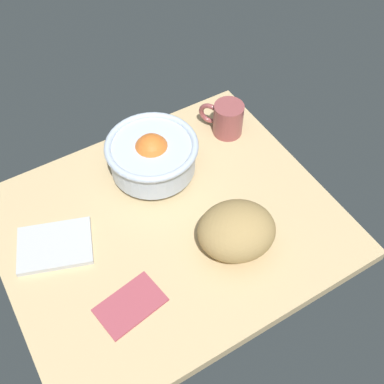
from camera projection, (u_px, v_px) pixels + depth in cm
name	position (u px, v px, depth cm)	size (l,w,h in cm)	color
ground_plane	(169.00, 226.00, 105.11)	(70.92, 59.82, 3.00)	#D2B37F
fruit_bowl	(152.00, 154.00, 107.98)	(21.16, 21.16, 11.17)	silver
bread_loaf	(237.00, 231.00, 96.54)	(16.09, 14.06, 10.19)	tan
napkin_folded	(130.00, 304.00, 91.63)	(12.79, 8.08, 1.00)	#AC4653
napkin_spare	(55.00, 246.00, 99.61)	(15.32, 11.32, 1.22)	silver
mug	(227.00, 119.00, 117.80)	(8.68, 10.56, 8.55)	#9A4B4C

